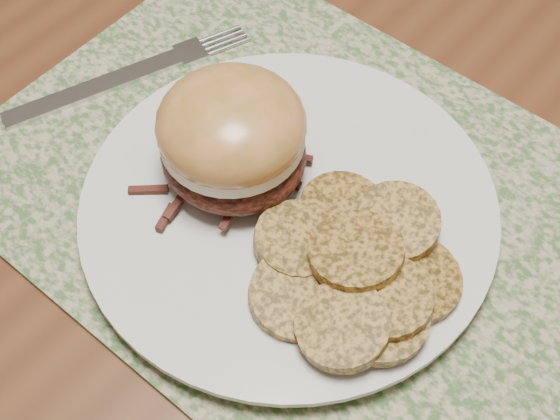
% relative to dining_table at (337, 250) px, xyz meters
% --- Properties ---
extents(dining_table, '(1.50, 0.90, 0.75)m').
position_rel_dining_table_xyz_m(dining_table, '(0.00, 0.00, 0.00)').
color(dining_table, '#562F19').
rests_on(dining_table, ground).
extents(placemat, '(0.45, 0.33, 0.00)m').
position_rel_dining_table_xyz_m(placemat, '(-0.02, -0.02, 0.08)').
color(placemat, '#3D5D2F').
rests_on(placemat, dining_table).
extents(dinner_plate, '(0.26, 0.26, 0.02)m').
position_rel_dining_table_xyz_m(dinner_plate, '(-0.01, -0.04, 0.09)').
color(dinner_plate, silver).
rests_on(dinner_plate, placemat).
extents(pork_sandwich, '(0.12, 0.11, 0.07)m').
position_rel_dining_table_xyz_m(pork_sandwich, '(-0.06, -0.05, 0.14)').
color(pork_sandwich, black).
rests_on(pork_sandwich, dinner_plate).
extents(roasted_potatoes, '(0.15, 0.15, 0.03)m').
position_rel_dining_table_xyz_m(roasted_potatoes, '(0.05, -0.06, 0.11)').
color(roasted_potatoes, olive).
rests_on(roasted_potatoes, dinner_plate).
extents(fork, '(0.09, 0.19, 0.00)m').
position_rel_dining_table_xyz_m(fork, '(-0.19, -0.02, 0.09)').
color(fork, silver).
rests_on(fork, placemat).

